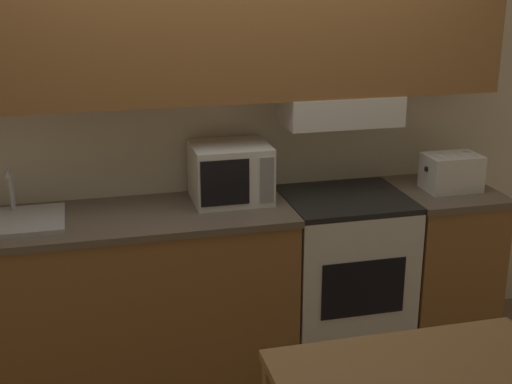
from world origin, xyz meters
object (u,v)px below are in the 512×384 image
Objects in this scene: toaster at (452,172)px; stove_range at (342,274)px; sink_basin at (12,221)px; microwave at (230,172)px.

stove_range is at bearing 177.45° from toaster.
sink_basin is at bearing 179.38° from toaster.
sink_basin is at bearing -174.83° from microwave.
microwave is at bearing 174.16° from toaster.
microwave reaches higher than stove_range.
toaster reaches higher than stove_range.
stove_range is 1.77m from sink_basin.
toaster is (0.61, -0.03, 0.56)m from stove_range.
stove_range is 0.82m from toaster.
stove_range is 2.28× the size of microwave.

